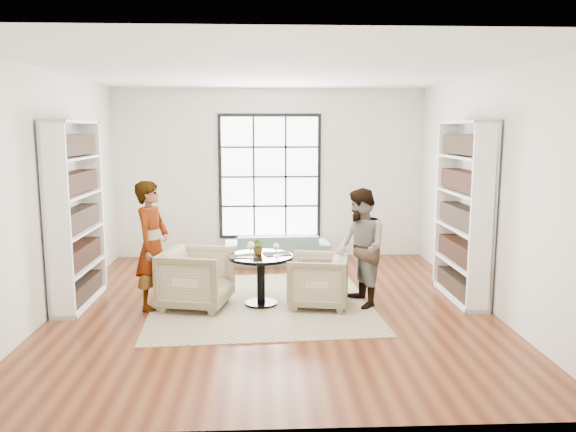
{
  "coord_description": "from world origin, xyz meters",
  "views": [
    {
      "loc": [
        -0.13,
        -7.02,
        2.29
      ],
      "look_at": [
        0.21,
        0.4,
        1.14
      ],
      "focal_mm": 35.0,
      "sensor_mm": 36.0,
      "label": 1
    }
  ],
  "objects_px": {
    "wine_glass_left": "(251,246)",
    "flower_centerpiece": "(258,245)",
    "pedestal_table": "(261,269)",
    "sofa": "(277,248)",
    "wine_glass_right": "(276,247)",
    "armchair_left": "(197,278)",
    "person_right": "(361,248)",
    "armchair_right": "(318,281)",
    "person_left": "(152,245)"
  },
  "relations": [
    {
      "from": "armchair_right",
      "to": "armchair_left",
      "type": "bearing_deg",
      "value": -80.59
    },
    {
      "from": "armchair_left",
      "to": "person_left",
      "type": "bearing_deg",
      "value": 102.5
    },
    {
      "from": "wine_glass_left",
      "to": "flower_centerpiece",
      "type": "xyz_separation_m",
      "value": [
        0.09,
        0.23,
        -0.04
      ]
    },
    {
      "from": "pedestal_table",
      "to": "flower_centerpiece",
      "type": "height_order",
      "value": "flower_centerpiece"
    },
    {
      "from": "pedestal_table",
      "to": "flower_centerpiece",
      "type": "distance_m",
      "value": 0.31
    },
    {
      "from": "sofa",
      "to": "wine_glass_right",
      "type": "distance_m",
      "value": 2.5
    },
    {
      "from": "pedestal_table",
      "to": "person_right",
      "type": "height_order",
      "value": "person_right"
    },
    {
      "from": "pedestal_table",
      "to": "person_left",
      "type": "bearing_deg",
      "value": -177.85
    },
    {
      "from": "armchair_left",
      "to": "flower_centerpiece",
      "type": "height_order",
      "value": "flower_centerpiece"
    },
    {
      "from": "wine_glass_left",
      "to": "wine_glass_right",
      "type": "height_order",
      "value": "wine_glass_left"
    },
    {
      "from": "sofa",
      "to": "flower_centerpiece",
      "type": "bearing_deg",
      "value": 79.98
    },
    {
      "from": "pedestal_table",
      "to": "armchair_right",
      "type": "xyz_separation_m",
      "value": [
        0.74,
        -0.08,
        -0.14
      ]
    },
    {
      "from": "pedestal_table",
      "to": "person_right",
      "type": "distance_m",
      "value": 1.32
    },
    {
      "from": "armchair_right",
      "to": "wine_glass_left",
      "type": "height_order",
      "value": "wine_glass_left"
    },
    {
      "from": "wine_glass_left",
      "to": "wine_glass_right",
      "type": "relative_size",
      "value": 1.22
    },
    {
      "from": "person_left",
      "to": "flower_centerpiece",
      "type": "relative_size",
      "value": 7.12
    },
    {
      "from": "person_right",
      "to": "sofa",
      "type": "bearing_deg",
      "value": -170.33
    },
    {
      "from": "pedestal_table",
      "to": "wine_glass_left",
      "type": "height_order",
      "value": "wine_glass_left"
    },
    {
      "from": "person_right",
      "to": "flower_centerpiece",
      "type": "bearing_deg",
      "value": -109.79
    },
    {
      "from": "sofa",
      "to": "wine_glass_right",
      "type": "xyz_separation_m",
      "value": [
        -0.07,
        -2.44,
        0.53
      ]
    },
    {
      "from": "armchair_left",
      "to": "sofa",
      "type": "bearing_deg",
      "value": -12.12
    },
    {
      "from": "person_right",
      "to": "armchair_left",
      "type": "bearing_deg",
      "value": -103.84
    },
    {
      "from": "pedestal_table",
      "to": "flower_centerpiece",
      "type": "xyz_separation_m",
      "value": [
        -0.03,
        0.07,
        0.3
      ]
    },
    {
      "from": "pedestal_table",
      "to": "wine_glass_left",
      "type": "distance_m",
      "value": 0.39
    },
    {
      "from": "wine_glass_right",
      "to": "person_right",
      "type": "bearing_deg",
      "value": 0.4
    },
    {
      "from": "person_left",
      "to": "armchair_right",
      "type": "bearing_deg",
      "value": -76.66
    },
    {
      "from": "sofa",
      "to": "armchair_left",
      "type": "bearing_deg",
      "value": 62.92
    },
    {
      "from": "sofa",
      "to": "wine_glass_left",
      "type": "bearing_deg",
      "value": 78.56
    },
    {
      "from": "pedestal_table",
      "to": "sofa",
      "type": "relative_size",
      "value": 0.47
    },
    {
      "from": "wine_glass_left",
      "to": "flower_centerpiece",
      "type": "height_order",
      "value": "flower_centerpiece"
    },
    {
      "from": "armchair_left",
      "to": "person_left",
      "type": "distance_m",
      "value": 0.7
    },
    {
      "from": "wine_glass_right",
      "to": "flower_centerpiece",
      "type": "distance_m",
      "value": 0.28
    },
    {
      "from": "flower_centerpiece",
      "to": "person_left",
      "type": "bearing_deg",
      "value": -174.65
    },
    {
      "from": "armchair_right",
      "to": "wine_glass_left",
      "type": "distance_m",
      "value": 0.99
    },
    {
      "from": "wine_glass_right",
      "to": "flower_centerpiece",
      "type": "relative_size",
      "value": 0.75
    },
    {
      "from": "pedestal_table",
      "to": "armchair_right",
      "type": "distance_m",
      "value": 0.76
    },
    {
      "from": "sofa",
      "to": "person_left",
      "type": "bearing_deg",
      "value": 53.05
    },
    {
      "from": "armchair_left",
      "to": "wine_glass_right",
      "type": "distance_m",
      "value": 1.11
    },
    {
      "from": "wine_glass_right",
      "to": "flower_centerpiece",
      "type": "xyz_separation_m",
      "value": [
        -0.23,
        0.16,
        -0.01
      ]
    },
    {
      "from": "pedestal_table",
      "to": "person_left",
      "type": "distance_m",
      "value": 1.42
    },
    {
      "from": "wine_glass_left",
      "to": "person_right",
      "type": "bearing_deg",
      "value": 2.9
    },
    {
      "from": "wine_glass_right",
      "to": "armchair_left",
      "type": "bearing_deg",
      "value": 177.88
    },
    {
      "from": "person_right",
      "to": "wine_glass_left",
      "type": "bearing_deg",
      "value": -100.12
    },
    {
      "from": "sofa",
      "to": "wine_glass_right",
      "type": "bearing_deg",
      "value": 85.87
    },
    {
      "from": "person_left",
      "to": "person_right",
      "type": "xyz_separation_m",
      "value": [
        2.67,
        -0.03,
        -0.05
      ]
    },
    {
      "from": "pedestal_table",
      "to": "sofa",
      "type": "distance_m",
      "value": 2.38
    },
    {
      "from": "armchair_right",
      "to": "person_right",
      "type": "distance_m",
      "value": 0.7
    },
    {
      "from": "armchair_left",
      "to": "wine_glass_right",
      "type": "xyz_separation_m",
      "value": [
        1.03,
        -0.04,
        0.41
      ]
    },
    {
      "from": "pedestal_table",
      "to": "person_right",
      "type": "bearing_deg",
      "value": -3.66
    },
    {
      "from": "pedestal_table",
      "to": "armchair_left",
      "type": "height_order",
      "value": "armchair_left"
    }
  ]
}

